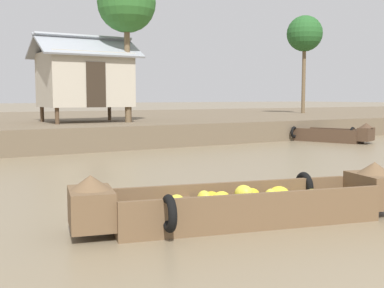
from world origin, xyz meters
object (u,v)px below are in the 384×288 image
at_px(banana_boat, 245,203).
at_px(stilt_house_mid_left, 85,78).
at_px(palm_tree_near, 127,4).
at_px(palm_tree_mid, 305,34).
at_px(fishing_skiff_distant, 323,134).

distance_m(banana_boat, stilt_house_mid_left, 14.60).
height_order(banana_boat, palm_tree_near, palm_tree_near).
height_order(palm_tree_near, palm_tree_mid, palm_tree_mid).
relative_size(fishing_skiff_distant, palm_tree_mid, 0.67).
xyz_separation_m(fishing_skiff_distant, palm_tree_mid, (6.93, 8.49, 5.67)).
distance_m(fishing_skiff_distant, palm_tree_near, 10.09).
bearing_deg(palm_tree_mid, stilt_house_mid_left, -166.86).
bearing_deg(palm_tree_near, palm_tree_mid, 18.47).
xyz_separation_m(banana_boat, fishing_skiff_distant, (11.47, 9.48, 0.01)).
distance_m(stilt_house_mid_left, palm_tree_near, 3.55).
height_order(banana_boat, stilt_house_mid_left, stilt_house_mid_left).
xyz_separation_m(palm_tree_near, palm_tree_mid, (14.63, 4.88, 0.24)).
relative_size(palm_tree_near, palm_tree_mid, 0.97).
distance_m(fishing_skiff_distant, palm_tree_mid, 12.34).
height_order(fishing_skiff_distant, palm_tree_mid, palm_tree_mid).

